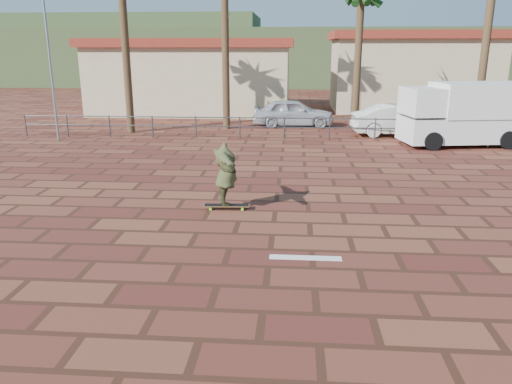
{
  "coord_description": "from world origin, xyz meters",
  "views": [
    {
      "loc": [
        0.42,
        -10.2,
        3.9
      ],
      "look_at": [
        -0.4,
        0.58,
        0.8
      ],
      "focal_mm": 35.0,
      "sensor_mm": 36.0,
      "label": 1
    }
  ],
  "objects_px": {
    "longboard": "(227,206)",
    "car_silver": "(293,113)",
    "skateboarder": "(226,174)",
    "campervan": "(465,113)",
    "car_white": "(399,120)"
  },
  "relations": [
    {
      "from": "skateboarder",
      "to": "car_silver",
      "type": "height_order",
      "value": "skateboarder"
    },
    {
      "from": "campervan",
      "to": "car_white",
      "type": "distance_m",
      "value": 3.22
    },
    {
      "from": "campervan",
      "to": "car_silver",
      "type": "xyz_separation_m",
      "value": [
        -7.12,
        4.82,
        -0.65
      ]
    },
    {
      "from": "campervan",
      "to": "car_white",
      "type": "bearing_deg",
      "value": 124.9
    },
    {
      "from": "longboard",
      "to": "car_silver",
      "type": "relative_size",
      "value": 0.28
    },
    {
      "from": "longboard",
      "to": "campervan",
      "type": "xyz_separation_m",
      "value": [
        8.73,
        9.46,
        1.27
      ]
    },
    {
      "from": "skateboarder",
      "to": "campervan",
      "type": "distance_m",
      "value": 12.88
    },
    {
      "from": "skateboarder",
      "to": "car_white",
      "type": "bearing_deg",
      "value": -48.91
    },
    {
      "from": "skateboarder",
      "to": "car_white",
      "type": "relative_size",
      "value": 0.45
    },
    {
      "from": "longboard",
      "to": "car_white",
      "type": "relative_size",
      "value": 0.27
    },
    {
      "from": "longboard",
      "to": "skateboarder",
      "type": "distance_m",
      "value": 0.82
    },
    {
      "from": "longboard",
      "to": "campervan",
      "type": "distance_m",
      "value": 12.93
    },
    {
      "from": "car_white",
      "to": "longboard",
      "type": "bearing_deg",
      "value": 146.21
    },
    {
      "from": "longboard",
      "to": "car_white",
      "type": "height_order",
      "value": "car_white"
    },
    {
      "from": "longboard",
      "to": "car_silver",
      "type": "xyz_separation_m",
      "value": [
        1.61,
        14.27,
        0.62
      ]
    }
  ]
}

